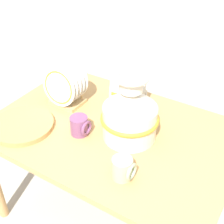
{
  "coord_description": "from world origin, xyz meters",
  "views": [
    {
      "loc": [
        0.67,
        -1.08,
        1.7
      ],
      "look_at": [
        0.0,
        0.0,
        0.79
      ],
      "focal_mm": 50.0,
      "sensor_mm": 36.0,
      "label": 1
    }
  ],
  "objects_px": {
    "dish_rack_round_plates": "(65,88)",
    "mug_sage_glaze": "(123,169)",
    "mug_plum_glaze": "(80,126)",
    "ceramic_vase": "(130,113)",
    "dish_rack_square_plates": "(128,98)",
    "wicker_charger_stack": "(23,125)"
  },
  "relations": [
    {
      "from": "dish_rack_round_plates",
      "to": "mug_sage_glaze",
      "type": "bearing_deg",
      "value": -29.46
    },
    {
      "from": "mug_plum_glaze",
      "to": "ceramic_vase",
      "type": "bearing_deg",
      "value": 26.6
    },
    {
      "from": "dish_rack_square_plates",
      "to": "wicker_charger_stack",
      "type": "height_order",
      "value": "dish_rack_square_plates"
    },
    {
      "from": "mug_sage_glaze",
      "to": "dish_rack_round_plates",
      "type": "bearing_deg",
      "value": 150.54
    },
    {
      "from": "dish_rack_square_plates",
      "to": "mug_sage_glaze",
      "type": "height_order",
      "value": "dish_rack_square_plates"
    },
    {
      "from": "ceramic_vase",
      "to": "dish_rack_round_plates",
      "type": "xyz_separation_m",
      "value": [
        -0.45,
        0.07,
        -0.04
      ]
    },
    {
      "from": "wicker_charger_stack",
      "to": "mug_sage_glaze",
      "type": "bearing_deg",
      "value": -2.12
    },
    {
      "from": "ceramic_vase",
      "to": "dish_rack_square_plates",
      "type": "relative_size",
      "value": 1.81
    },
    {
      "from": "ceramic_vase",
      "to": "dish_rack_square_plates",
      "type": "height_order",
      "value": "ceramic_vase"
    },
    {
      "from": "dish_rack_round_plates",
      "to": "mug_sage_glaze",
      "type": "distance_m",
      "value": 0.65
    },
    {
      "from": "wicker_charger_stack",
      "to": "mug_plum_glaze",
      "type": "height_order",
      "value": "mug_plum_glaze"
    },
    {
      "from": "mug_plum_glaze",
      "to": "dish_rack_round_plates",
      "type": "bearing_deg",
      "value": 142.47
    },
    {
      "from": "dish_rack_round_plates",
      "to": "wicker_charger_stack",
      "type": "height_order",
      "value": "dish_rack_round_plates"
    },
    {
      "from": "dish_rack_round_plates",
      "to": "wicker_charger_stack",
      "type": "xyz_separation_m",
      "value": [
        -0.06,
        -0.3,
        -0.1
      ]
    },
    {
      "from": "dish_rack_square_plates",
      "to": "mug_plum_glaze",
      "type": "bearing_deg",
      "value": -106.31
    },
    {
      "from": "ceramic_vase",
      "to": "mug_plum_glaze",
      "type": "height_order",
      "value": "ceramic_vase"
    },
    {
      "from": "dish_rack_round_plates",
      "to": "mug_sage_glaze",
      "type": "xyz_separation_m",
      "value": [
        0.57,
        -0.32,
        -0.06
      ]
    },
    {
      "from": "dish_rack_round_plates",
      "to": "mug_sage_glaze",
      "type": "height_order",
      "value": "dish_rack_round_plates"
    },
    {
      "from": "wicker_charger_stack",
      "to": "mug_sage_glaze",
      "type": "distance_m",
      "value": 0.62
    },
    {
      "from": "dish_rack_square_plates",
      "to": "mug_sage_glaze",
      "type": "distance_m",
      "value": 0.53
    },
    {
      "from": "ceramic_vase",
      "to": "dish_rack_square_plates",
      "type": "xyz_separation_m",
      "value": [
        -0.13,
        0.22,
        -0.08
      ]
    },
    {
      "from": "ceramic_vase",
      "to": "mug_sage_glaze",
      "type": "distance_m",
      "value": 0.29
    }
  ]
}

